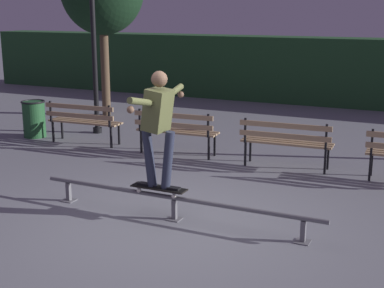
{
  "coord_description": "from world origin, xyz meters",
  "views": [
    {
      "loc": [
        3.13,
        -6.08,
        2.74
      ],
      "look_at": [
        -0.11,
        0.86,
        0.85
      ],
      "focal_mm": 51.32,
      "sensor_mm": 36.0,
      "label": 1
    }
  ],
  "objects_px": {
    "park_bench_leftmost": "(83,119)",
    "lamp_post_left": "(93,21)",
    "park_bench_left_center": "(176,128)",
    "grind_rail": "(174,201)",
    "skateboard": "(159,188)",
    "skateboarder": "(158,120)",
    "trash_can": "(34,118)",
    "park_bench_right_center": "(286,139)"
  },
  "relations": [
    {
      "from": "skateboarder",
      "to": "trash_can",
      "type": "bearing_deg",
      "value": 147.3
    },
    {
      "from": "trash_can",
      "to": "park_bench_leftmost",
      "type": "bearing_deg",
      "value": -3.85
    },
    {
      "from": "skateboard",
      "to": "skateboarder",
      "type": "relative_size",
      "value": 0.5
    },
    {
      "from": "skateboard",
      "to": "lamp_post_left",
      "type": "bearing_deg",
      "value": 133.31
    },
    {
      "from": "grind_rail",
      "to": "skateboard",
      "type": "distance_m",
      "value": 0.27
    },
    {
      "from": "lamp_post_left",
      "to": "grind_rail",
      "type": "bearing_deg",
      "value": -44.99
    },
    {
      "from": "grind_rail",
      "to": "skateboarder",
      "type": "distance_m",
      "value": 1.11
    },
    {
      "from": "park_bench_leftmost",
      "to": "lamp_post_left",
      "type": "distance_m",
      "value": 2.22
    },
    {
      "from": "skateboarder",
      "to": "park_bench_right_center",
      "type": "bearing_deg",
      "value": 73.05
    },
    {
      "from": "skateboard",
      "to": "trash_can",
      "type": "height_order",
      "value": "trash_can"
    },
    {
      "from": "grind_rail",
      "to": "park_bench_right_center",
      "type": "bearing_deg",
      "value": 77.14
    },
    {
      "from": "skateboard",
      "to": "lamp_post_left",
      "type": "height_order",
      "value": "lamp_post_left"
    },
    {
      "from": "grind_rail",
      "to": "park_bench_left_center",
      "type": "xyz_separation_m",
      "value": [
        -1.47,
        2.97,
        0.28
      ]
    },
    {
      "from": "skateboarder",
      "to": "park_bench_leftmost",
      "type": "relative_size",
      "value": 0.96
    },
    {
      "from": "lamp_post_left",
      "to": "trash_can",
      "type": "relative_size",
      "value": 4.88
    },
    {
      "from": "skateboarder",
      "to": "grind_rail",
      "type": "bearing_deg",
      "value": 0.01
    },
    {
      "from": "skateboard",
      "to": "park_bench_leftmost",
      "type": "relative_size",
      "value": 0.48
    },
    {
      "from": "grind_rail",
      "to": "park_bench_leftmost",
      "type": "xyz_separation_m",
      "value": [
        -3.62,
        2.97,
        0.28
      ]
    },
    {
      "from": "park_bench_left_center",
      "to": "lamp_post_left",
      "type": "xyz_separation_m",
      "value": [
        -2.5,
        1.01,
        1.94
      ]
    },
    {
      "from": "grind_rail",
      "to": "skateboarder",
      "type": "height_order",
      "value": "skateboarder"
    },
    {
      "from": "skateboarder",
      "to": "park_bench_leftmost",
      "type": "bearing_deg",
      "value": 138.84
    },
    {
      "from": "grind_rail",
      "to": "lamp_post_left",
      "type": "bearing_deg",
      "value": 135.01
    },
    {
      "from": "skateboarder",
      "to": "park_bench_left_center",
      "type": "relative_size",
      "value": 0.96
    },
    {
      "from": "grind_rail",
      "to": "park_bench_left_center",
      "type": "bearing_deg",
      "value": 116.38
    },
    {
      "from": "park_bench_right_center",
      "to": "park_bench_left_center",
      "type": "bearing_deg",
      "value": 180.0
    },
    {
      "from": "park_bench_leftmost",
      "to": "grind_rail",
      "type": "bearing_deg",
      "value": -39.34
    },
    {
      "from": "park_bench_leftmost",
      "to": "lamp_post_left",
      "type": "height_order",
      "value": "lamp_post_left"
    },
    {
      "from": "grind_rail",
      "to": "skateboard",
      "type": "xyz_separation_m",
      "value": [
        -0.23,
        -0.0,
        0.15
      ]
    },
    {
      "from": "park_bench_leftmost",
      "to": "park_bench_left_center",
      "type": "relative_size",
      "value": 1.0
    },
    {
      "from": "park_bench_leftmost",
      "to": "park_bench_left_center",
      "type": "height_order",
      "value": "same"
    },
    {
      "from": "park_bench_left_center",
      "to": "lamp_post_left",
      "type": "distance_m",
      "value": 3.33
    },
    {
      "from": "skateboard",
      "to": "park_bench_left_center",
      "type": "bearing_deg",
      "value": 112.71
    },
    {
      "from": "park_bench_leftmost",
      "to": "lamp_post_left",
      "type": "bearing_deg",
      "value": 109.45
    },
    {
      "from": "skateboarder",
      "to": "park_bench_leftmost",
      "type": "xyz_separation_m",
      "value": [
        -3.39,
        2.97,
        -0.81
      ]
    },
    {
      "from": "park_bench_leftmost",
      "to": "park_bench_left_center",
      "type": "distance_m",
      "value": 2.15
    },
    {
      "from": "skateboarder",
      "to": "lamp_post_left",
      "type": "xyz_separation_m",
      "value": [
        -3.75,
        3.98,
        1.14
      ]
    },
    {
      "from": "grind_rail",
      "to": "park_bench_left_center",
      "type": "height_order",
      "value": "park_bench_left_center"
    },
    {
      "from": "skateboard",
      "to": "park_bench_leftmost",
      "type": "height_order",
      "value": "park_bench_leftmost"
    },
    {
      "from": "skateboard",
      "to": "park_bench_leftmost",
      "type": "xyz_separation_m",
      "value": [
        -3.39,
        2.97,
        0.13
      ]
    },
    {
      "from": "grind_rail",
      "to": "skateboarder",
      "type": "bearing_deg",
      "value": -179.99
    },
    {
      "from": "skateboard",
      "to": "lamp_post_left",
      "type": "distance_m",
      "value": 5.84
    },
    {
      "from": "park_bench_right_center",
      "to": "trash_can",
      "type": "relative_size",
      "value": 2.02
    }
  ]
}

